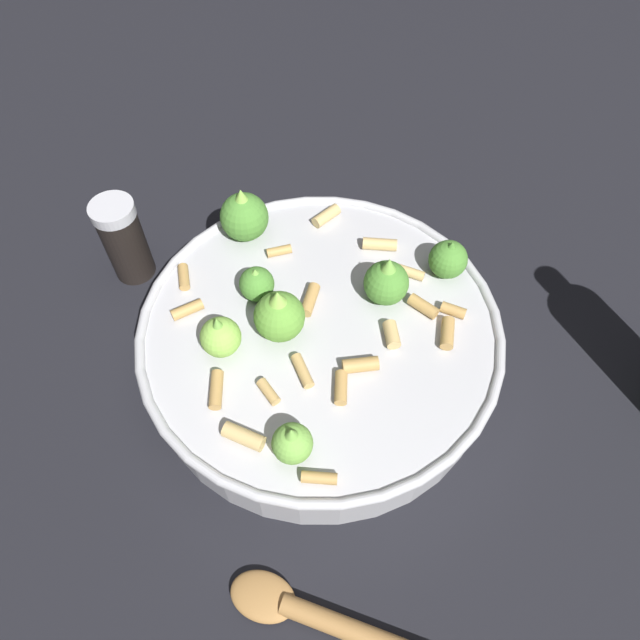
% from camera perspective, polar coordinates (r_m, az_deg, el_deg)
% --- Properties ---
extents(ground_plane, '(2.40, 2.40, 0.00)m').
position_cam_1_polar(ground_plane, '(0.57, -0.00, -3.69)').
color(ground_plane, black).
extents(cooking_pan, '(0.33, 0.33, 0.11)m').
position_cam_1_polar(cooking_pan, '(0.54, -0.12, -1.62)').
color(cooking_pan, '#B7B7BC').
rests_on(cooking_pan, ground).
extents(pepper_shaker, '(0.04, 0.04, 0.10)m').
position_cam_1_polar(pepper_shaker, '(0.63, -18.68, 7.46)').
color(pepper_shaker, black).
rests_on(pepper_shaker, ground).
extents(wooden_spoon, '(0.04, 0.23, 0.02)m').
position_cam_1_polar(wooden_spoon, '(0.49, 3.67, -28.31)').
color(wooden_spoon, '#9E703D').
rests_on(wooden_spoon, ground).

